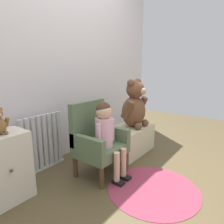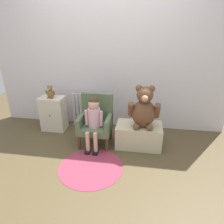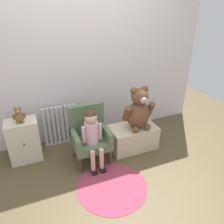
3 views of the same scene
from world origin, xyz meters
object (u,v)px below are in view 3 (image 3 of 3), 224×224
small_dresser (24,141)px  child_figure (92,131)px  radiator (61,125)px  large_teddy_bear (138,110)px  low_bench (133,137)px  floor_rug (112,186)px  child_armchair (90,135)px  small_teddy_bear (19,116)px

small_dresser → child_figure: size_ratio=0.76×
radiator → large_teddy_bear: 1.14m
low_bench → floor_rug: bearing=-133.3°
radiator → child_figure: child_figure is taller
low_bench → floor_rug: size_ratio=0.80×
large_teddy_bear → floor_rug: large_teddy_bear is taller
child_armchair → large_teddy_bear: size_ratio=1.24×
radiator → small_teddy_bear: small_teddy_bear is taller
large_teddy_bear → small_teddy_bear: size_ratio=2.88×
small_dresser → low_bench: bearing=-11.7°
low_bench → floor_rug: low_bench is taller
child_armchair → child_figure: bearing=-90.0°
low_bench → small_teddy_bear: 1.52m
low_bench → small_teddy_bear: bearing=169.0°
child_figure → small_teddy_bear: size_ratio=3.62×
child_figure → small_teddy_bear: 0.89m
small_dresser → child_armchair: size_ratio=0.77×
floor_rug → low_bench: bearing=46.7°
child_armchair → small_dresser: bearing=159.4°
child_figure → low_bench: child_figure is taller
child_armchair → floor_rug: bearing=-83.9°
radiator → small_dresser: bearing=-157.8°
radiator → child_armchair: (0.28, -0.50, 0.06)m
child_armchair → small_teddy_bear: small_teddy_bear is taller
small_dresser → large_teddy_bear: 1.53m
large_teddy_bear → small_teddy_bear: 1.49m
radiator → small_teddy_bear: (-0.50, -0.23, 0.36)m
large_teddy_bear → small_teddy_bear: bearing=168.3°
radiator → floor_rug: size_ratio=0.73×
small_teddy_bear → floor_rug: small_teddy_bear is taller
child_armchair → child_figure: child_figure is taller
radiator → floor_rug: bearing=-72.4°
radiator → child_armchair: size_ratio=0.80×
radiator → small_dresser: 0.54m
small_dresser → large_teddy_bear: (1.46, -0.32, 0.31)m
low_bench → small_teddy_bear: small_teddy_bear is taller
child_armchair → child_figure: size_ratio=0.98×
small_dresser → small_teddy_bear: bearing=-79.5°
small_dresser → child_figure: bearing=-27.6°
large_teddy_bear → floor_rug: (-0.61, -0.57, -0.59)m
small_teddy_bear → floor_rug: bearing=-45.8°
radiator → child_armchair: bearing=-60.4°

